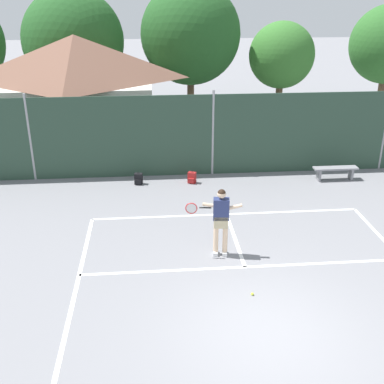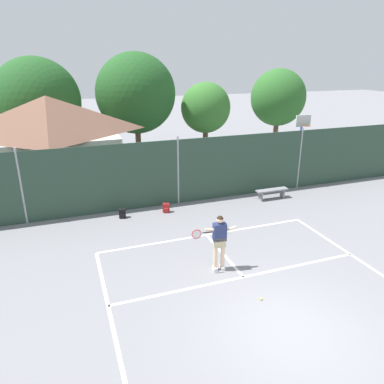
{
  "view_description": "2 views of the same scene",
  "coord_description": "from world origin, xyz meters",
  "px_view_note": "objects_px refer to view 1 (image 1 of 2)",
  "views": [
    {
      "loc": [
        -2.22,
        -7.53,
        6.45
      ],
      "look_at": [
        -1.06,
        5.66,
        0.72
      ],
      "focal_mm": 44.37,
      "sensor_mm": 36.0,
      "label": 1
    },
    {
      "loc": [
        -4.72,
        -5.96,
        6.28
      ],
      "look_at": [
        -0.15,
        6.71,
        1.34
      ],
      "focal_mm": 33.85,
      "sensor_mm": 36.0,
      "label": 2
    }
  ],
  "objects_px": {
    "backpack_black": "(138,179)",
    "courtside_bench": "(335,170)",
    "tennis_ball": "(252,294)",
    "backpack_red": "(192,178)",
    "tennis_player": "(221,216)"
  },
  "relations": [
    {
      "from": "backpack_black",
      "to": "courtside_bench",
      "type": "xyz_separation_m",
      "value": [
        7.1,
        -0.2,
        0.17
      ]
    },
    {
      "from": "backpack_black",
      "to": "backpack_red",
      "type": "bearing_deg",
      "value": -1.53
    },
    {
      "from": "tennis_player",
      "to": "tennis_ball",
      "type": "height_order",
      "value": "tennis_player"
    },
    {
      "from": "tennis_ball",
      "to": "backpack_red",
      "type": "relative_size",
      "value": 0.14
    },
    {
      "from": "tennis_ball",
      "to": "backpack_black",
      "type": "bearing_deg",
      "value": 111.25
    },
    {
      "from": "tennis_ball",
      "to": "courtside_bench",
      "type": "relative_size",
      "value": 0.04
    },
    {
      "from": "tennis_player",
      "to": "courtside_bench",
      "type": "xyz_separation_m",
      "value": [
        4.91,
        4.85,
        -0.75
      ]
    },
    {
      "from": "backpack_black",
      "to": "courtside_bench",
      "type": "distance_m",
      "value": 7.11
    },
    {
      "from": "tennis_ball",
      "to": "backpack_black",
      "type": "height_order",
      "value": "backpack_black"
    },
    {
      "from": "courtside_bench",
      "to": "tennis_ball",
      "type": "bearing_deg",
      "value": -123.42
    },
    {
      "from": "tennis_ball",
      "to": "tennis_player",
      "type": "bearing_deg",
      "value": 104.87
    },
    {
      "from": "tennis_player",
      "to": "tennis_ball",
      "type": "distance_m",
      "value": 2.19
    },
    {
      "from": "backpack_black",
      "to": "backpack_red",
      "type": "xyz_separation_m",
      "value": [
        1.9,
        -0.05,
        0.0
      ]
    },
    {
      "from": "tennis_ball",
      "to": "backpack_black",
      "type": "distance_m",
      "value": 7.4
    },
    {
      "from": "tennis_ball",
      "to": "backpack_red",
      "type": "xyz_separation_m",
      "value": [
        -0.78,
        6.85,
        0.16
      ]
    }
  ]
}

